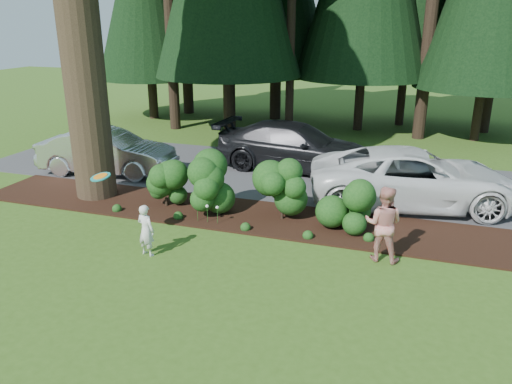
{
  "coord_description": "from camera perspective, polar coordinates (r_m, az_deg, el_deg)",
  "views": [
    {
      "loc": [
        5.03,
        -9.34,
        5.41
      ],
      "look_at": [
        1.31,
        1.83,
        1.3
      ],
      "focal_mm": 35.0,
      "sensor_mm": 36.0,
      "label": 1
    }
  ],
  "objects": [
    {
      "name": "child",
      "position": [
        12.17,
        -12.47,
        -4.29
      ],
      "size": [
        0.53,
        0.41,
        1.29
      ],
      "primitive_type": "imported",
      "rotation": [
        0.0,
        0.0,
        2.91
      ],
      "color": "silver",
      "rests_on": "ground"
    },
    {
      "name": "driveway",
      "position": [
        18.38,
        1.71,
        2.17
      ],
      "size": [
        22.0,
        6.0,
        0.03
      ],
      "primitive_type": "cube",
      "color": "#38383A",
      "rests_on": "ground"
    },
    {
      "name": "ground",
      "position": [
        11.91,
        -8.89,
        -8.03
      ],
      "size": [
        80.0,
        80.0,
        0.0
      ],
      "primitive_type": "plane",
      "color": "#345418",
      "rests_on": "ground"
    },
    {
      "name": "frisbee",
      "position": [
        12.44,
        -17.35,
        1.68
      ],
      "size": [
        0.49,
        0.48,
        0.17
      ],
      "color": "teal",
      "rests_on": "ground"
    },
    {
      "name": "lily_cluster",
      "position": [
        13.8,
        -5.61,
        -1.72
      ],
      "size": [
        0.69,
        0.09,
        0.57
      ],
      "color": "#153D13",
      "rests_on": "ground"
    },
    {
      "name": "car_dark_suv",
      "position": [
        18.72,
        4.48,
        5.22
      ],
      "size": [
        6.06,
        2.71,
        1.72
      ],
      "primitive_type": "imported",
      "rotation": [
        0.0,
        0.0,
        1.52
      ],
      "color": "black",
      "rests_on": "driveway"
    },
    {
      "name": "adult",
      "position": [
        11.94,
        14.35,
        -3.54
      ],
      "size": [
        0.93,
        0.75,
        1.82
      ],
      "primitive_type": "imported",
      "rotation": [
        0.0,
        0.0,
        3.07
      ],
      "color": "red",
      "rests_on": "ground"
    },
    {
      "name": "car_white_suv",
      "position": [
        15.66,
        17.67,
        1.54
      ],
      "size": [
        6.63,
        4.01,
        1.72
      ],
      "primitive_type": "imported",
      "rotation": [
        0.0,
        0.0,
        1.77
      ],
      "color": "silver",
      "rests_on": "driveway"
    },
    {
      "name": "mulch_bed",
      "position": [
        14.59,
        -3.12,
        -2.45
      ],
      "size": [
        16.0,
        2.5,
        0.05
      ],
      "primitive_type": "cube",
      "color": "black",
      "rests_on": "ground"
    },
    {
      "name": "shrub_row",
      "position": [
        13.96,
        -0.41,
        0.01
      ],
      "size": [
        6.53,
        1.6,
        1.61
      ],
      "color": "#153D13",
      "rests_on": "ground"
    },
    {
      "name": "car_silver_wagon",
      "position": [
        18.89,
        -16.67,
        4.41
      ],
      "size": [
        5.06,
        2.23,
        1.61
      ],
      "primitive_type": "imported",
      "rotation": [
        0.0,
        0.0,
        1.68
      ],
      "color": "silver",
      "rests_on": "driveway"
    }
  ]
}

